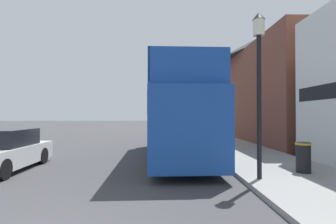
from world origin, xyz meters
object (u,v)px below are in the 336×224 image
Objects in this scene: lamp_post_nearest at (259,64)px; litter_bin at (303,157)px; parked_car_far_side at (2,152)px; parked_car_ahead_of_bus at (179,132)px; lamp_post_second at (209,88)px; tour_bus at (176,118)px.

lamp_post_nearest reaches higher than litter_bin.
parked_car_far_side reaches higher than litter_bin.
parked_car_ahead_of_bus is 0.98× the size of parked_car_far_side.
litter_bin is (10.08, -1.13, -0.03)m from parked_car_far_side.
lamp_post_second is 5.57× the size of litter_bin.
parked_car_ahead_of_bus reaches higher than litter_bin.
lamp_post_second is (0.21, 9.34, 0.30)m from lamp_post_nearest.
lamp_post_nearest is 3.35m from litter_bin.
parked_car_far_side is 11.76m from lamp_post_second.
lamp_post_nearest is at bearing -155.14° from litter_bin.
lamp_post_second is (8.60, 7.42, 3.05)m from parked_car_far_side.
lamp_post_second is at bearing -54.99° from parked_car_ahead_of_bus.
tour_bus is at bearing -157.96° from parked_car_far_side.
parked_car_ahead_of_bus is 4.53× the size of litter_bin.
litter_bin is (1.49, -8.55, -3.07)m from lamp_post_second.
tour_bus is 1.84× the size of lamp_post_second.
lamp_post_second is (2.33, 4.71, 1.90)m from tour_bus.
parked_car_far_side is 10.14m from litter_bin.
parked_car_ahead_of_bus is at bearing -125.76° from parked_car_far_side.
tour_bus is at bearing -93.52° from parked_car_ahead_of_bus.
parked_car_far_side is 0.92× the size of lamp_post_nearest.
lamp_post_nearest is at bearing -67.15° from tour_bus.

